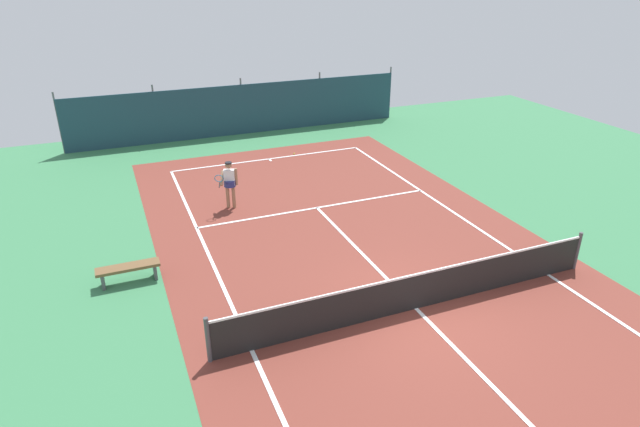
{
  "coord_description": "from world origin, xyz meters",
  "views": [
    {
      "loc": [
        -6.25,
        -9.14,
        7.57
      ],
      "look_at": [
        -0.81,
        4.16,
        0.9
      ],
      "focal_mm": 30.15,
      "sensor_mm": 36.0,
      "label": 1
    }
  ],
  "objects_px": {
    "tennis_net": "(417,291)",
    "tennis_ball_near_player": "(229,175)",
    "courtside_bench": "(128,270)",
    "tennis_player": "(229,182)",
    "parked_car": "(203,108)",
    "tennis_ball_midcourt": "(294,154)"
  },
  "relations": [
    {
      "from": "tennis_net",
      "to": "tennis_ball_near_player",
      "type": "xyz_separation_m",
      "value": [
        -2.04,
        10.59,
        -0.48
      ]
    },
    {
      "from": "tennis_ball_near_player",
      "to": "courtside_bench",
      "type": "distance_m",
      "value": 7.96
    },
    {
      "from": "tennis_player",
      "to": "tennis_ball_near_player",
      "type": "bearing_deg",
      "value": -82.52
    },
    {
      "from": "parked_car",
      "to": "tennis_ball_midcourt",
      "type": "bearing_deg",
      "value": 105.22
    },
    {
      "from": "tennis_net",
      "to": "tennis_player",
      "type": "distance_m",
      "value": 8.03
    },
    {
      "from": "parked_car",
      "to": "courtside_bench",
      "type": "xyz_separation_m",
      "value": [
        -4.86,
        -14.58,
        -0.46
      ]
    },
    {
      "from": "tennis_ball_midcourt",
      "to": "tennis_ball_near_player",
      "type": "bearing_deg",
      "value": -155.37
    },
    {
      "from": "tennis_player",
      "to": "parked_car",
      "type": "distance_m",
      "value": 11.0
    },
    {
      "from": "tennis_ball_near_player",
      "to": "courtside_bench",
      "type": "height_order",
      "value": "courtside_bench"
    },
    {
      "from": "courtside_bench",
      "to": "tennis_net",
      "type": "bearing_deg",
      "value": -31.62
    },
    {
      "from": "tennis_net",
      "to": "parked_car",
      "type": "relative_size",
      "value": 2.3
    },
    {
      "from": "tennis_net",
      "to": "tennis_ball_near_player",
      "type": "bearing_deg",
      "value": 100.93
    },
    {
      "from": "parked_car",
      "to": "tennis_net",
      "type": "bearing_deg",
      "value": 87.15
    },
    {
      "from": "tennis_player",
      "to": "tennis_ball_midcourt",
      "type": "relative_size",
      "value": 24.85
    },
    {
      "from": "tennis_ball_near_player",
      "to": "parked_car",
      "type": "height_order",
      "value": "parked_car"
    },
    {
      "from": "tennis_ball_midcourt",
      "to": "courtside_bench",
      "type": "xyz_separation_m",
      "value": [
        -7.51,
        -8.2,
        0.34
      ]
    },
    {
      "from": "tennis_net",
      "to": "tennis_ball_near_player",
      "type": "height_order",
      "value": "tennis_net"
    },
    {
      "from": "courtside_bench",
      "to": "tennis_player",
      "type": "bearing_deg",
      "value": 45.48
    },
    {
      "from": "tennis_net",
      "to": "tennis_player",
      "type": "bearing_deg",
      "value": 109.75
    },
    {
      "from": "tennis_net",
      "to": "parked_car",
      "type": "distance_m",
      "value": 18.53
    },
    {
      "from": "parked_car",
      "to": "courtside_bench",
      "type": "relative_size",
      "value": 2.75
    },
    {
      "from": "tennis_net",
      "to": "courtside_bench",
      "type": "height_order",
      "value": "tennis_net"
    }
  ]
}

